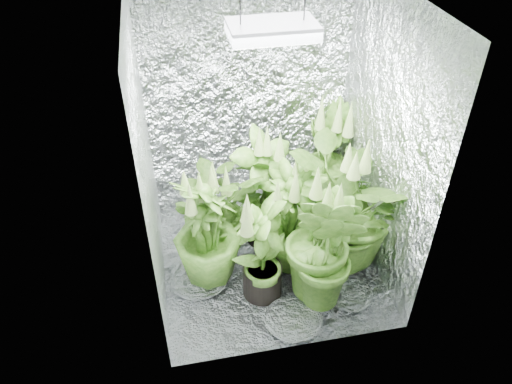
{
  "coord_description": "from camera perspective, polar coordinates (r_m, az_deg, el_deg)",
  "views": [
    {
      "loc": [
        -0.63,
        -2.69,
        2.82
      ],
      "look_at": [
        -0.09,
        0.0,
        0.69
      ],
      "focal_mm": 35.0,
      "sensor_mm": 36.0,
      "label": 1
    }
  ],
  "objects": [
    {
      "name": "plant_g",
      "position": [
        3.36,
        7.78,
        -6.13
      ],
      "size": [
        0.77,
        0.77,
        1.1
      ],
      "rotation": [
        0.0,
        0.0,
        5.35
      ],
      "color": "black",
      "rests_on": "ground"
    },
    {
      "name": "plant_f",
      "position": [
        3.42,
        0.76,
        -6.7
      ],
      "size": [
        0.56,
        0.56,
        0.94
      ],
      "rotation": [
        0.0,
        0.0,
        4.41
      ],
      "color": "black",
      "rests_on": "ground"
    },
    {
      "name": "plant_e",
      "position": [
        3.66,
        11.04,
        -2.1
      ],
      "size": [
        1.22,
        1.22,
        1.08
      ],
      "rotation": [
        0.0,
        0.0,
        3.7
      ],
      "color": "black",
      "rests_on": "ground"
    },
    {
      "name": "plant_h",
      "position": [
        3.65,
        3.87,
        -3.09
      ],
      "size": [
        0.68,
        0.68,
        0.95
      ],
      "rotation": [
        0.0,
        0.0,
        5.55
      ],
      "color": "black",
      "rests_on": "ground"
    },
    {
      "name": "circulation_fan",
      "position": [
        4.41,
        6.99,
        0.51
      ],
      "size": [
        0.16,
        0.35,
        0.4
      ],
      "rotation": [
        0.0,
        0.0,
        -0.04
      ],
      "color": "black",
      "rests_on": "ground"
    },
    {
      "name": "grow_lamp",
      "position": [
        2.94,
        1.88,
        18.0
      ],
      "size": [
        0.5,
        0.3,
        0.22
      ],
      "color": "gray",
      "rests_on": "ceiling"
    },
    {
      "name": "plant_a",
      "position": [
        3.79,
        -4.39,
        -1.99
      ],
      "size": [
        0.83,
        0.83,
        0.86
      ],
      "rotation": [
        0.0,
        0.0,
        0.21
      ],
      "color": "black",
      "rests_on": "ground"
    },
    {
      "name": "plant_c",
      "position": [
        4.27,
        8.02,
        3.93
      ],
      "size": [
        0.57,
        0.57,
        1.03
      ],
      "rotation": [
        0.0,
        0.0,
        1.45
      ],
      "color": "black",
      "rests_on": "ground"
    },
    {
      "name": "plant_label",
      "position": [
        3.5,
        8.62,
        -8.75
      ],
      "size": [
        0.05,
        0.02,
        0.08
      ],
      "primitive_type": "cube",
      "rotation": [
        -0.21,
        0.0,
        -0.03
      ],
      "color": "white",
      "rests_on": "plant_g"
    },
    {
      "name": "plant_d",
      "position": [
        3.54,
        -5.7,
        -4.73
      ],
      "size": [
        0.68,
        0.68,
        0.95
      ],
      "rotation": [
        0.0,
        0.0,
        2.28
      ],
      "color": "black",
      "rests_on": "ground"
    },
    {
      "name": "walls",
      "position": [
        3.31,
        1.59,
        4.41
      ],
      "size": [
        1.62,
        1.62,
        2.0
      ],
      "color": "silver",
      "rests_on": "ground"
    },
    {
      "name": "plant_b",
      "position": [
        3.8,
        0.84,
        0.08
      ],
      "size": [
        0.67,
        0.67,
        1.06
      ],
      "rotation": [
        0.0,
        0.0,
        0.38
      ],
      "color": "black",
      "rests_on": "ground"
    },
    {
      "name": "ground",
      "position": [
        3.95,
        1.34,
        -7.82
      ],
      "size": [
        1.6,
        1.6,
        0.0
      ],
      "primitive_type": "plane",
      "color": "silver",
      "rests_on": "ground"
    }
  ]
}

